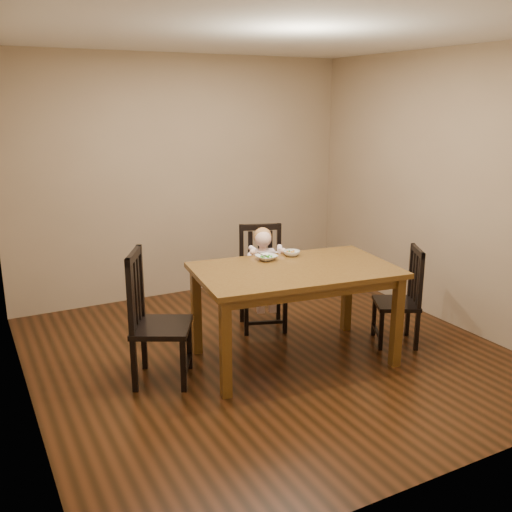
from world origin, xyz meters
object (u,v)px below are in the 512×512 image
toddler (263,268)px  chair_child (262,279)px  bowl_veg (292,253)px  bowl_peas (267,258)px  chair_right (402,298)px  dining_table (295,279)px  chair_left (154,320)px

toddler → chair_child: bearing=-90.0°
toddler → bowl_veg: 0.49m
bowl_peas → chair_right: bearing=-22.9°
dining_table → bowl_veg: 0.40m
chair_child → chair_left: 1.45m
dining_table → bowl_peas: size_ratio=9.95×
chair_right → bowl_veg: bearing=88.8°
dining_table → bowl_peas: bowl_peas is taller
toddler → bowl_peas: 0.54m
chair_child → chair_right: size_ratio=1.11×
chair_child → toddler: (-0.02, -0.05, 0.13)m
chair_right → bowl_peas: (-1.16, 0.49, 0.42)m
dining_table → bowl_peas: 0.36m
chair_child → toddler: bearing=90.0°
chair_left → bowl_peas: chair_left is taller
toddler → bowl_veg: bearing=118.6°
bowl_peas → chair_child: bearing=65.6°
dining_table → chair_right: chair_right is taller
bowl_veg → dining_table: bearing=-117.0°
chair_left → bowl_veg: chair_left is taller
chair_left → bowl_veg: 1.41m
dining_table → chair_left: size_ratio=1.65×
bowl_veg → bowl_peas: bearing=-176.2°
chair_child → chair_left: (-1.31, -0.62, 0.03)m
chair_left → bowl_peas: (1.09, 0.13, 0.34)m
bowl_peas → bowl_veg: (0.27, 0.02, 0.00)m
chair_child → chair_right: bearing=153.3°
dining_table → bowl_peas: (-0.10, 0.33, 0.12)m
dining_table → bowl_peas: bearing=106.5°
toddler → chair_left: bearing=43.4°
chair_right → bowl_veg: size_ratio=6.10×
dining_table → chair_left: 1.22m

